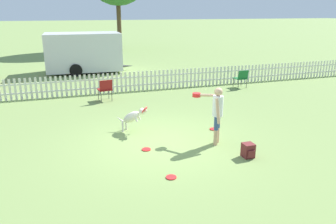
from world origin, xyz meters
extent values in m
plane|color=olive|center=(0.00, 0.00, 0.00)|extent=(240.00, 240.00, 0.00)
cylinder|color=tan|center=(1.34, -0.63, 0.22)|extent=(0.11, 0.11, 0.44)
cylinder|color=#334C7A|center=(1.34, -0.63, 0.62)|extent=(0.12, 0.12, 0.36)
cylinder|color=tan|center=(1.46, -0.48, 0.22)|extent=(0.11, 0.11, 0.44)
cylinder|color=#334C7A|center=(1.46, -0.48, 0.62)|extent=(0.12, 0.12, 0.36)
cylinder|color=white|center=(1.40, -0.55, 1.07)|extent=(0.39, 0.39, 0.55)
sphere|color=tan|center=(1.40, -0.55, 1.45)|extent=(0.22, 0.22, 0.22)
cylinder|color=tan|center=(1.31, -0.74, 0.99)|extent=(0.13, 0.21, 0.67)
cylinder|color=tan|center=(1.28, -0.19, 1.28)|extent=(0.52, 0.53, 0.14)
cylinder|color=red|center=(1.05, 0.05, 1.21)|extent=(0.23, 0.23, 0.02)
cylinder|color=red|center=(1.05, 0.05, 1.24)|extent=(0.23, 0.23, 0.02)
cylinder|color=red|center=(1.05, 0.05, 1.26)|extent=(0.23, 0.23, 0.02)
cylinder|color=red|center=(1.05, 0.05, 1.29)|extent=(0.23, 0.23, 0.02)
ellipsoid|color=beige|center=(-0.57, 1.08, 0.46)|extent=(0.69, 0.64, 0.54)
ellipsoid|color=silver|center=(-0.57, 1.08, 0.41)|extent=(0.36, 0.34, 0.26)
sphere|color=beige|center=(-0.30, 0.86, 0.68)|extent=(0.19, 0.19, 0.19)
cone|color=beige|center=(-0.24, 0.81, 0.73)|extent=(0.20, 0.19, 0.16)
cylinder|color=red|center=(-0.24, 0.81, 0.73)|extent=(0.26, 0.27, 0.21)
cone|color=beige|center=(-0.28, 0.92, 0.75)|extent=(0.06, 0.06, 0.09)
cone|color=beige|center=(-0.36, 0.83, 0.75)|extent=(0.06, 0.06, 0.09)
cylinder|color=silver|center=(-0.69, 1.32, 0.15)|extent=(0.06, 0.06, 0.30)
cylinder|color=silver|center=(-0.83, 1.16, 0.15)|extent=(0.06, 0.06, 0.30)
cylinder|color=silver|center=(-0.37, 1.04, 0.48)|extent=(0.15, 0.14, 0.24)
cylinder|color=silver|center=(-0.49, 0.90, 0.48)|extent=(0.15, 0.14, 0.24)
cone|color=beige|center=(-0.88, 1.34, 0.35)|extent=(0.27, 0.24, 0.21)
cylinder|color=red|center=(1.83, 0.48, 0.01)|extent=(0.23, 0.23, 0.02)
cylinder|color=red|center=(-0.38, -1.96, 0.01)|extent=(0.23, 0.23, 0.02)
cylinder|color=red|center=(-0.51, -0.35, 0.01)|extent=(0.23, 0.23, 0.02)
cube|color=maroon|center=(1.76, -1.57, 0.18)|extent=(0.27, 0.26, 0.36)
cube|color=maroon|center=(1.76, -1.72, 0.14)|extent=(0.19, 0.04, 0.18)
cube|color=silver|center=(0.00, 6.12, 0.26)|extent=(26.54, 0.04, 0.06)
cube|color=silver|center=(0.00, 6.12, 0.63)|extent=(26.54, 0.04, 0.06)
cube|color=silver|center=(-4.59, 6.12, 0.44)|extent=(0.09, 0.02, 0.88)
cube|color=silver|center=(-4.39, 6.12, 0.44)|extent=(0.09, 0.02, 0.88)
cube|color=silver|center=(-4.20, 6.12, 0.44)|extent=(0.09, 0.02, 0.88)
cube|color=silver|center=(-4.00, 6.12, 0.44)|extent=(0.09, 0.02, 0.88)
cube|color=silver|center=(-3.81, 6.12, 0.44)|extent=(0.09, 0.02, 0.88)
cube|color=silver|center=(-3.61, 6.12, 0.44)|extent=(0.09, 0.02, 0.88)
cube|color=silver|center=(-3.42, 6.12, 0.44)|extent=(0.09, 0.02, 0.88)
cube|color=silver|center=(-3.22, 6.12, 0.44)|extent=(0.09, 0.02, 0.88)
cube|color=silver|center=(-3.02, 6.12, 0.44)|extent=(0.09, 0.02, 0.88)
cube|color=silver|center=(-2.83, 6.12, 0.44)|extent=(0.09, 0.02, 0.88)
cube|color=silver|center=(-2.63, 6.12, 0.44)|extent=(0.09, 0.02, 0.88)
cube|color=silver|center=(-2.44, 6.12, 0.44)|extent=(0.09, 0.02, 0.88)
cube|color=silver|center=(-2.24, 6.12, 0.44)|extent=(0.09, 0.02, 0.88)
cube|color=silver|center=(-2.05, 6.12, 0.44)|extent=(0.09, 0.02, 0.88)
cube|color=silver|center=(-1.85, 6.12, 0.44)|extent=(0.09, 0.02, 0.88)
cube|color=silver|center=(-1.66, 6.12, 0.44)|extent=(0.09, 0.02, 0.88)
cube|color=silver|center=(-1.46, 6.12, 0.44)|extent=(0.09, 0.02, 0.88)
cube|color=silver|center=(-1.27, 6.12, 0.44)|extent=(0.09, 0.02, 0.88)
cube|color=silver|center=(-1.07, 6.12, 0.44)|extent=(0.09, 0.02, 0.88)
cube|color=silver|center=(-0.88, 6.12, 0.44)|extent=(0.09, 0.02, 0.88)
cube|color=silver|center=(-0.68, 6.12, 0.44)|extent=(0.09, 0.02, 0.88)
cube|color=silver|center=(-0.49, 6.12, 0.44)|extent=(0.09, 0.02, 0.88)
cube|color=silver|center=(-0.29, 6.12, 0.44)|extent=(0.09, 0.02, 0.88)
cube|color=silver|center=(-0.10, 6.12, 0.44)|extent=(0.09, 0.02, 0.88)
cube|color=silver|center=(0.10, 6.12, 0.44)|extent=(0.09, 0.02, 0.88)
cube|color=silver|center=(0.29, 6.12, 0.44)|extent=(0.09, 0.02, 0.88)
cube|color=silver|center=(0.49, 6.12, 0.44)|extent=(0.09, 0.02, 0.88)
cube|color=silver|center=(0.68, 6.12, 0.44)|extent=(0.09, 0.02, 0.88)
cube|color=silver|center=(0.88, 6.12, 0.44)|extent=(0.09, 0.02, 0.88)
cube|color=silver|center=(1.07, 6.12, 0.44)|extent=(0.09, 0.02, 0.88)
cube|color=silver|center=(1.27, 6.12, 0.44)|extent=(0.09, 0.02, 0.88)
cube|color=silver|center=(1.46, 6.12, 0.44)|extent=(0.09, 0.02, 0.88)
cube|color=silver|center=(1.66, 6.12, 0.44)|extent=(0.09, 0.02, 0.88)
cube|color=silver|center=(1.85, 6.12, 0.44)|extent=(0.09, 0.02, 0.88)
cube|color=silver|center=(2.05, 6.12, 0.44)|extent=(0.09, 0.02, 0.88)
cube|color=silver|center=(2.24, 6.12, 0.44)|extent=(0.09, 0.02, 0.88)
cube|color=silver|center=(2.44, 6.12, 0.44)|extent=(0.09, 0.02, 0.88)
cube|color=silver|center=(2.63, 6.12, 0.44)|extent=(0.09, 0.02, 0.88)
cube|color=silver|center=(2.83, 6.12, 0.44)|extent=(0.09, 0.02, 0.88)
cube|color=silver|center=(3.02, 6.12, 0.44)|extent=(0.09, 0.02, 0.88)
cube|color=silver|center=(3.22, 6.12, 0.44)|extent=(0.09, 0.02, 0.88)
cube|color=silver|center=(3.42, 6.12, 0.44)|extent=(0.09, 0.02, 0.88)
cube|color=silver|center=(3.61, 6.12, 0.44)|extent=(0.09, 0.02, 0.88)
cube|color=silver|center=(3.81, 6.12, 0.44)|extent=(0.09, 0.02, 0.88)
cube|color=silver|center=(4.00, 6.12, 0.44)|extent=(0.09, 0.02, 0.88)
cube|color=silver|center=(4.20, 6.12, 0.44)|extent=(0.09, 0.02, 0.88)
cube|color=silver|center=(4.39, 6.12, 0.44)|extent=(0.09, 0.02, 0.88)
cube|color=silver|center=(4.59, 6.12, 0.44)|extent=(0.09, 0.02, 0.88)
cube|color=silver|center=(4.78, 6.12, 0.44)|extent=(0.09, 0.02, 0.88)
cube|color=silver|center=(4.98, 6.12, 0.44)|extent=(0.09, 0.02, 0.88)
cube|color=silver|center=(5.17, 6.12, 0.44)|extent=(0.09, 0.02, 0.88)
cube|color=silver|center=(5.37, 6.12, 0.44)|extent=(0.09, 0.02, 0.88)
cube|color=silver|center=(5.56, 6.12, 0.44)|extent=(0.09, 0.02, 0.88)
cube|color=silver|center=(5.76, 6.12, 0.44)|extent=(0.09, 0.02, 0.88)
cube|color=silver|center=(5.95, 6.12, 0.44)|extent=(0.09, 0.02, 0.88)
cube|color=silver|center=(6.15, 6.12, 0.44)|extent=(0.09, 0.02, 0.88)
cube|color=silver|center=(6.34, 6.12, 0.44)|extent=(0.09, 0.02, 0.88)
cube|color=silver|center=(6.54, 6.12, 0.44)|extent=(0.09, 0.02, 0.88)
cube|color=silver|center=(6.73, 6.12, 0.44)|extent=(0.09, 0.02, 0.88)
cube|color=silver|center=(6.93, 6.12, 0.44)|extent=(0.09, 0.02, 0.88)
cube|color=silver|center=(7.12, 6.12, 0.44)|extent=(0.09, 0.02, 0.88)
cube|color=silver|center=(7.32, 6.12, 0.44)|extent=(0.09, 0.02, 0.88)
cube|color=silver|center=(7.51, 6.12, 0.44)|extent=(0.09, 0.02, 0.88)
cube|color=silver|center=(7.71, 6.12, 0.44)|extent=(0.09, 0.02, 0.88)
cube|color=silver|center=(7.90, 6.12, 0.44)|extent=(0.09, 0.02, 0.88)
cube|color=silver|center=(8.10, 6.12, 0.44)|extent=(0.09, 0.02, 0.88)
cube|color=silver|center=(8.29, 6.12, 0.44)|extent=(0.09, 0.02, 0.88)
cube|color=silver|center=(8.49, 6.12, 0.44)|extent=(0.09, 0.02, 0.88)
cube|color=silver|center=(8.68, 6.12, 0.44)|extent=(0.09, 0.02, 0.88)
cube|color=silver|center=(8.88, 6.12, 0.44)|extent=(0.09, 0.02, 0.88)
cube|color=silver|center=(9.07, 6.12, 0.44)|extent=(0.09, 0.02, 0.88)
cube|color=silver|center=(9.27, 6.12, 0.44)|extent=(0.09, 0.02, 0.88)
cube|color=silver|center=(9.46, 6.12, 0.44)|extent=(0.09, 0.02, 0.88)
cube|color=silver|center=(9.66, 6.12, 0.44)|extent=(0.09, 0.02, 0.88)
cube|color=silver|center=(9.86, 6.12, 0.44)|extent=(0.09, 0.02, 0.88)
cube|color=silver|center=(10.05, 6.12, 0.44)|extent=(0.09, 0.02, 0.88)
cube|color=silver|center=(10.25, 6.12, 0.44)|extent=(0.09, 0.02, 0.88)
cube|color=silver|center=(10.44, 6.12, 0.44)|extent=(0.09, 0.02, 0.88)
cube|color=silver|center=(10.64, 6.12, 0.44)|extent=(0.09, 0.02, 0.88)
cube|color=silver|center=(10.83, 6.12, 0.44)|extent=(0.09, 0.02, 0.88)
cube|color=silver|center=(11.03, 6.12, 0.44)|extent=(0.09, 0.02, 0.88)
cube|color=silver|center=(11.22, 6.12, 0.44)|extent=(0.09, 0.02, 0.88)
cube|color=silver|center=(11.42, 6.12, 0.44)|extent=(0.09, 0.02, 0.88)
cube|color=silver|center=(11.61, 6.12, 0.44)|extent=(0.09, 0.02, 0.88)
cube|color=silver|center=(11.81, 6.12, 0.44)|extent=(0.09, 0.02, 0.88)
cube|color=silver|center=(12.00, 6.12, 0.44)|extent=(0.09, 0.02, 0.88)
cylinder|color=#333338|center=(-0.62, 5.17, 0.22)|extent=(0.02, 0.02, 0.45)
cylinder|color=#333338|center=(-1.05, 5.11, 0.22)|extent=(0.02, 0.02, 0.45)
cylinder|color=#333338|center=(-0.56, 4.74, 0.22)|extent=(0.02, 0.02, 0.45)
cylinder|color=#333338|center=(-0.99, 4.68, 0.22)|extent=(0.02, 0.02, 0.45)
cube|color=maroon|center=(-0.81, 4.93, 0.45)|extent=(0.57, 0.57, 0.03)
cube|color=maroon|center=(-0.78, 4.70, 0.66)|extent=(0.52, 0.16, 0.43)
cylinder|color=#333338|center=(5.74, 5.47, 0.22)|extent=(0.02, 0.02, 0.43)
cylinder|color=#333338|center=(5.30, 5.45, 0.22)|extent=(0.02, 0.02, 0.43)
cylinder|color=#333338|center=(5.76, 5.03, 0.22)|extent=(0.02, 0.02, 0.43)
cylinder|color=#333338|center=(5.32, 5.01, 0.22)|extent=(0.02, 0.02, 0.43)
cube|color=#19662D|center=(5.53, 5.24, 0.43)|extent=(0.54, 0.54, 0.03)
cube|color=#19662D|center=(5.54, 5.01, 0.64)|extent=(0.52, 0.11, 0.41)
cube|color=silver|center=(-1.01, 11.63, 1.20)|extent=(4.25, 2.56, 2.10)
cone|color=#3F3F42|center=(1.46, 11.53, 0.25)|extent=(0.81, 0.23, 0.20)
cylinder|color=black|center=(-1.48, 12.85, 0.34)|extent=(0.69, 0.21, 0.68)
cylinder|color=black|center=(-1.58, 10.46, 0.34)|extent=(0.69, 0.21, 0.68)
cylinder|color=#4C3823|center=(3.06, 22.17, 2.55)|extent=(0.39, 0.39, 5.11)
camera|label=1|loc=(-2.48, -7.95, 3.47)|focal=35.00mm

